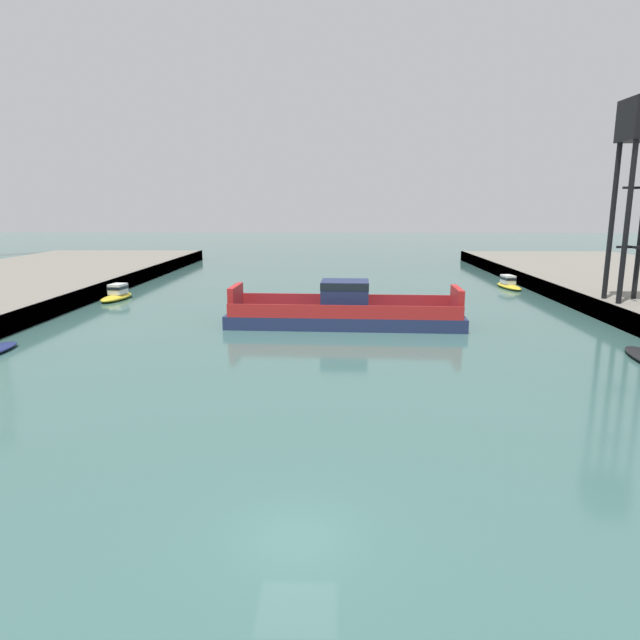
# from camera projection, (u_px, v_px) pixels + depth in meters

# --- Properties ---
(ground_plane) EXTENTS (400.00, 400.00, 0.00)m
(ground_plane) POSITION_uv_depth(u_px,v_px,m) (297.00, 538.00, 16.92)
(ground_plane) COLOR #3D6660
(chain_ferry) EXTENTS (20.02, 6.63, 3.81)m
(chain_ferry) POSITION_uv_depth(u_px,v_px,m) (345.00, 312.00, 47.15)
(chain_ferry) COLOR navy
(chain_ferry) RESTS_ON ground
(moored_boat_far_left) EXTENTS (2.68, 5.80, 1.71)m
(moored_boat_far_left) POSITION_uv_depth(u_px,v_px,m) (117.00, 294.00, 59.91)
(moored_boat_far_left) COLOR yellow
(moored_boat_far_left) RESTS_ON ground
(moored_boat_far_right) EXTENTS (2.47, 6.01, 1.60)m
(moored_boat_far_right) POSITION_uv_depth(u_px,v_px,m) (509.00, 283.00, 68.41)
(moored_boat_far_right) COLOR yellow
(moored_boat_far_right) RESTS_ON ground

